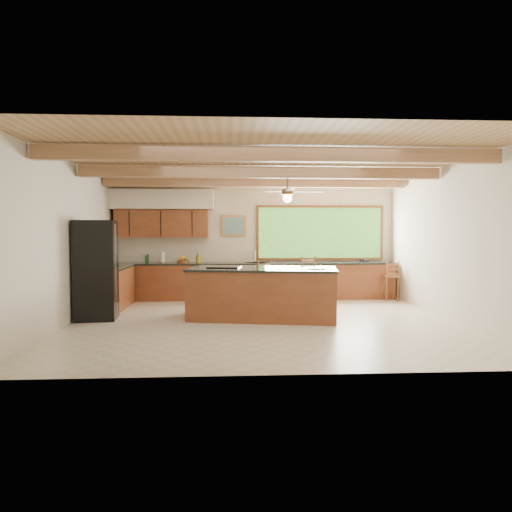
{
  "coord_description": "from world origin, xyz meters",
  "views": [
    {
      "loc": [
        -0.64,
        -8.52,
        1.69
      ],
      "look_at": [
        -0.11,
        0.8,
        1.2
      ],
      "focal_mm": 32.0,
      "sensor_mm": 36.0,
      "label": 1
    }
  ],
  "objects": [
    {
      "name": "refrigerator",
      "position": [
        -3.22,
        0.4,
        0.96
      ],
      "size": [
        0.82,
        0.8,
        1.91
      ],
      "rotation": [
        0.0,
        0.0,
        0.1
      ],
      "color": "black",
      "rests_on": "ground"
    },
    {
      "name": "bar_stool_d",
      "position": [
        3.3,
        2.4,
        0.59
      ],
      "size": [
        0.37,
        0.37,
        1.0
      ],
      "rotation": [
        0.0,
        0.0,
        0.05
      ],
      "color": "brown",
      "rests_on": "ground"
    },
    {
      "name": "island",
      "position": [
        0.0,
        0.35,
        0.5
      ],
      "size": [
        3.03,
        1.81,
        1.01
      ],
      "rotation": [
        0.0,
        0.0,
        -0.17
      ],
      "color": "brown",
      "rests_on": "ground"
    },
    {
      "name": "room_shell",
      "position": [
        -0.17,
        0.65,
        2.21
      ],
      "size": [
        7.27,
        6.54,
        3.02
      ],
      "color": "beige",
      "rests_on": "ground"
    },
    {
      "name": "bar_stool_a",
      "position": [
        0.1,
        1.81,
        0.62
      ],
      "size": [
        0.45,
        0.45,
        1.05
      ],
      "rotation": [
        0.0,
        0.0,
        0.23
      ],
      "color": "brown",
      "rests_on": "ground"
    },
    {
      "name": "bar_stool_b",
      "position": [
        0.6,
        2.32,
        0.57
      ],
      "size": [
        0.44,
        0.44,
        0.97
      ],
      "rotation": [
        0.0,
        0.0,
        -0.34
      ],
      "color": "brown",
      "rests_on": "ground"
    },
    {
      "name": "counter_run",
      "position": [
        -0.82,
        2.52,
        0.46
      ],
      "size": [
        7.12,
        3.1,
        1.22
      ],
      "color": "brown",
      "rests_on": "ground"
    },
    {
      "name": "ground",
      "position": [
        0.0,
        0.0,
        0.0
      ],
      "size": [
        7.2,
        7.2,
        0.0
      ],
      "primitive_type": "plane",
      "color": "beige",
      "rests_on": "ground"
    },
    {
      "name": "bar_stool_c",
      "position": [
        1.05,
        1.62,
        0.68
      ],
      "size": [
        0.51,
        0.51,
        1.15
      ],
      "rotation": [
        0.0,
        0.0,
        0.28
      ],
      "color": "brown",
      "rests_on": "ground"
    }
  ]
}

